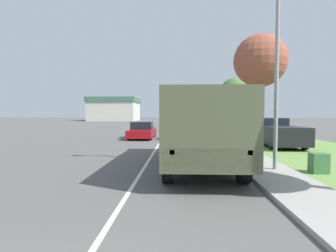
{
  "coord_description": "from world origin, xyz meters",
  "views": [
    {
      "loc": [
        1.31,
        -0.83,
        2.1
      ],
      "look_at": [
        0.85,
        11.05,
        1.53
      ],
      "focal_mm": 28.0,
      "sensor_mm": 36.0,
      "label": 1
    }
  ],
  "objects_px": {
    "car_nearest_ahead": "(142,131)",
    "car_fourth_ahead": "(182,121)",
    "military_truck": "(199,125)",
    "car_second_ahead": "(183,126)",
    "car_third_ahead": "(180,123)",
    "lamp_post": "(272,36)",
    "pickup_truck": "(276,132)"
  },
  "relations": [
    {
      "from": "car_nearest_ahead",
      "to": "car_fourth_ahead",
      "type": "relative_size",
      "value": 1.07
    },
    {
      "from": "car_fourth_ahead",
      "to": "lamp_post",
      "type": "height_order",
      "value": "lamp_post"
    },
    {
      "from": "car_nearest_ahead",
      "to": "car_fourth_ahead",
      "type": "distance_m",
      "value": 27.5
    },
    {
      "from": "lamp_post",
      "to": "car_third_ahead",
      "type": "bearing_deg",
      "value": 95.37
    },
    {
      "from": "military_truck",
      "to": "car_second_ahead",
      "type": "xyz_separation_m",
      "value": [
        -0.27,
        19.8,
        -0.99
      ]
    },
    {
      "from": "car_nearest_ahead",
      "to": "car_second_ahead",
      "type": "height_order",
      "value": "car_nearest_ahead"
    },
    {
      "from": "car_third_ahead",
      "to": "lamp_post",
      "type": "bearing_deg",
      "value": -84.63
    },
    {
      "from": "car_third_ahead",
      "to": "car_nearest_ahead",
      "type": "bearing_deg",
      "value": -99.55
    },
    {
      "from": "pickup_truck",
      "to": "lamp_post",
      "type": "relative_size",
      "value": 0.66
    },
    {
      "from": "car_second_ahead",
      "to": "car_third_ahead",
      "type": "bearing_deg",
      "value": 91.5
    },
    {
      "from": "pickup_truck",
      "to": "car_second_ahead",
      "type": "bearing_deg",
      "value": 113.89
    },
    {
      "from": "military_truck",
      "to": "car_third_ahead",
      "type": "bearing_deg",
      "value": 91.04
    },
    {
      "from": "lamp_post",
      "to": "pickup_truck",
      "type": "bearing_deg",
      "value": 68.56
    },
    {
      "from": "car_third_ahead",
      "to": "car_fourth_ahead",
      "type": "height_order",
      "value": "car_fourth_ahead"
    },
    {
      "from": "military_truck",
      "to": "car_second_ahead",
      "type": "height_order",
      "value": "military_truck"
    },
    {
      "from": "car_second_ahead",
      "to": "car_third_ahead",
      "type": "xyz_separation_m",
      "value": [
        -0.29,
        11.24,
        0.02
      ]
    },
    {
      "from": "car_fourth_ahead",
      "to": "car_nearest_ahead",
      "type": "bearing_deg",
      "value": -98.01
    },
    {
      "from": "pickup_truck",
      "to": "car_fourth_ahead",
      "type": "bearing_deg",
      "value": 99.7
    },
    {
      "from": "car_second_ahead",
      "to": "car_nearest_ahead",
      "type": "bearing_deg",
      "value": -113.53
    },
    {
      "from": "military_truck",
      "to": "car_nearest_ahead",
      "type": "bearing_deg",
      "value": 108.24
    },
    {
      "from": "pickup_truck",
      "to": "military_truck",
      "type": "bearing_deg",
      "value": -128.78
    },
    {
      "from": "car_nearest_ahead",
      "to": "car_second_ahead",
      "type": "relative_size",
      "value": 1.19
    },
    {
      "from": "military_truck",
      "to": "lamp_post",
      "type": "height_order",
      "value": "lamp_post"
    },
    {
      "from": "car_third_ahead",
      "to": "car_fourth_ahead",
      "type": "relative_size",
      "value": 0.9
    },
    {
      "from": "military_truck",
      "to": "car_second_ahead",
      "type": "relative_size",
      "value": 1.95
    },
    {
      "from": "car_nearest_ahead",
      "to": "pickup_truck",
      "type": "height_order",
      "value": "pickup_truck"
    },
    {
      "from": "pickup_truck",
      "to": "lamp_post",
      "type": "distance_m",
      "value": 9.2
    },
    {
      "from": "car_second_ahead",
      "to": "pickup_truck",
      "type": "relative_size",
      "value": 0.75
    },
    {
      "from": "car_second_ahead",
      "to": "pickup_truck",
      "type": "bearing_deg",
      "value": -66.11
    },
    {
      "from": "car_second_ahead",
      "to": "lamp_post",
      "type": "xyz_separation_m",
      "value": [
        2.71,
        -20.73,
        4.16
      ]
    },
    {
      "from": "car_fourth_ahead",
      "to": "lamp_post",
      "type": "relative_size",
      "value": 0.56
    },
    {
      "from": "car_second_ahead",
      "to": "lamp_post",
      "type": "bearing_deg",
      "value": -82.56
    }
  ]
}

